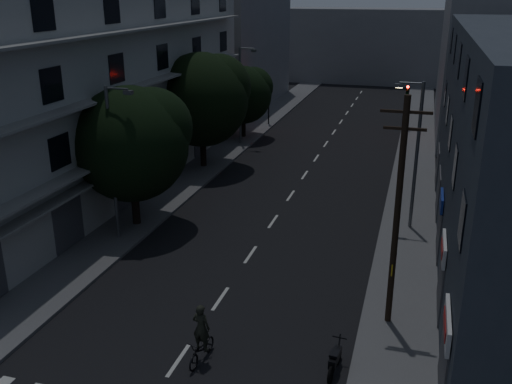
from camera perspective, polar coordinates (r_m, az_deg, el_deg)
The scene contains 20 objects.
ground at distance 41.46m, azimuth 5.03°, elevation 1.91°, with size 160.00×160.00×0.00m, color black.
sidewalk_left at distance 43.43m, azimuth -4.72°, elevation 2.85°, with size 3.00×90.00×0.15m, color #565659.
sidewalk_right at distance 40.76m, azimuth 15.42°, elevation 1.05°, with size 3.00×90.00×0.15m, color #565659.
lane_markings at distance 47.36m, azimuth 6.54°, elevation 4.13°, with size 0.15×60.50×0.01m.
building_left at distance 37.70m, azimuth -15.37°, elevation 10.44°, with size 7.00×36.00×14.00m.
building_far_left at distance 64.95m, azimuth -1.34°, elevation 15.62°, with size 6.00×20.00×16.00m, color slate.
building_far_right at distance 56.30m, azimuth 21.20°, elevation 12.18°, with size 6.00×20.00×13.00m, color slate.
building_far_end at distance 84.46m, azimuth 11.41°, elevation 14.15°, with size 24.00×8.00×10.00m, color slate.
tree_near at distance 31.37m, azimuth -12.27°, elevation 5.15°, with size 6.25×6.25×7.71m.
tree_mid at distance 41.57m, azimuth -5.35°, elevation 9.53°, with size 6.74×6.74×8.29m.
tree_far at distance 50.45m, azimuth -1.24°, elevation 9.90°, with size 5.01×5.01×6.19m.
traffic_signal_far_right at distance 54.99m, azimuth 14.86°, elevation 9.09°, with size 0.28×0.37×4.10m.
traffic_signal_far_left at distance 55.43m, azimuth 1.27°, elevation 9.81°, with size 0.28×0.37×4.10m.
street_lamp_left_near at distance 29.73m, azimuth -14.03°, elevation 3.46°, with size 1.51×0.25×8.00m.
street_lamp_right at distance 31.40m, azimuth 15.61°, elevation 4.18°, with size 1.51×0.25×8.00m.
street_lamp_left_far at distance 48.00m, azimuth -1.47°, elevation 10.08°, with size 1.51×0.25×8.00m.
utility_pole at distance 21.76m, azimuth 13.97°, elevation -1.77°, with size 1.80×0.24×9.00m.
bus_stop_sign at distance 22.95m, azimuth 13.34°, elevation -8.74°, with size 0.06×0.35×2.52m.
motorcycle at distance 20.75m, azimuth 7.89°, elevation -16.35°, with size 0.53×1.83×1.17m.
cyclist at distance 21.00m, azimuth -5.45°, elevation -14.74°, with size 0.83×1.86×2.28m.
Camera 1 is at (7.50, -13.78, 12.61)m, focal length 40.00 mm.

